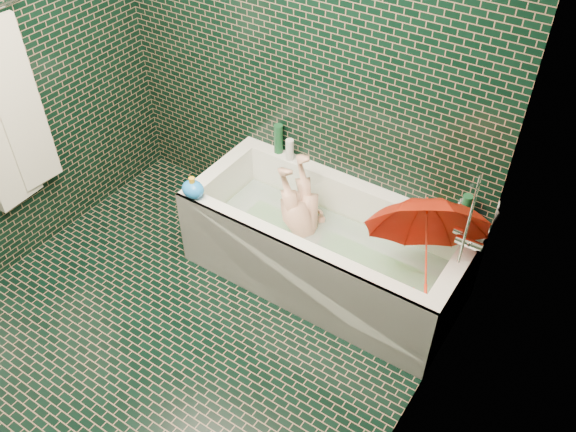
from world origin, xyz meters
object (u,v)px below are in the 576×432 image
Objects in this scene: rubber_duck at (438,211)px; umbrella at (426,248)px; child at (305,229)px; bathtub at (324,254)px; bath_toy at (193,189)px.

umbrella is at bearing -74.56° from rubber_duck.
child is 0.86m from umbrella.
bathtub is 10.40× the size of bath_toy.
rubber_duck is 1.44m from bath_toy.
child is 5.71× the size of bath_toy.
child is 0.82m from rubber_duck.
bath_toy is (-1.29, -0.65, 0.02)m from rubber_duck.
child is 8.47× the size of rubber_duck.
bathtub is at bearing 86.02° from child.
umbrella is (0.80, -0.06, 0.32)m from child.
child is at bearing 19.38° from bath_toy.
bathtub is 1.82× the size of child.
child is at bearing 167.39° from bathtub.
bath_toy reaches higher than rubber_duck.
umbrella is 1.40m from bath_toy.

